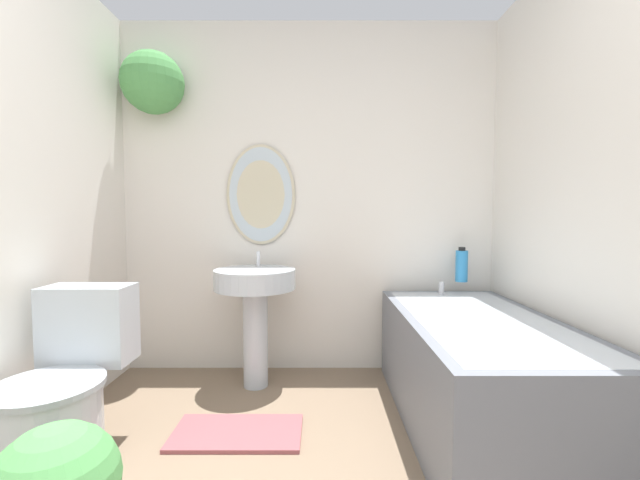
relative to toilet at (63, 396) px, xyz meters
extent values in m
cube|color=silver|center=(1.01, 1.15, 0.88)|extent=(2.68, 0.06, 2.40)
ellipsoid|color=beige|center=(0.68, 1.10, 0.91)|extent=(0.47, 0.02, 0.69)
ellipsoid|color=silver|center=(0.68, 1.10, 0.91)|extent=(0.43, 0.01, 0.65)
cylinder|color=#47474C|center=(-0.01, 1.00, 1.72)|extent=(0.18, 0.18, 0.10)
sphere|color=#4C934C|center=(-0.01, 1.00, 1.63)|extent=(0.40, 0.40, 0.40)
cube|color=silver|center=(2.32, -0.03, 0.88)|extent=(0.06, 2.41, 2.40)
cylinder|color=silver|center=(0.00, -0.09, -0.13)|extent=(0.39, 0.39, 0.39)
cylinder|color=#A0A9B1|center=(0.00, -0.09, 0.08)|extent=(0.42, 0.42, 0.02)
cube|color=silver|center=(0.00, 0.20, 0.25)|extent=(0.39, 0.20, 0.36)
cylinder|color=silver|center=(0.68, 0.82, -0.01)|extent=(0.15, 0.15, 0.62)
cylinder|color=silver|center=(0.68, 0.82, 0.37)|extent=(0.51, 0.51, 0.12)
cylinder|color=silver|center=(0.68, 0.96, 0.48)|extent=(0.02, 0.02, 0.10)
cube|color=slate|center=(1.89, 0.34, -0.04)|extent=(0.75, 1.45, 0.56)
cube|color=silver|center=(1.89, 0.34, 0.22)|extent=(0.65, 1.35, 0.04)
cylinder|color=silver|center=(1.89, 0.97, 0.28)|extent=(0.04, 0.04, 0.08)
cylinder|color=#2D84C6|center=(2.03, 0.98, 0.43)|extent=(0.08, 0.08, 0.21)
cylinder|color=black|center=(2.03, 0.98, 0.54)|extent=(0.04, 0.04, 0.02)
cube|color=#934C51|center=(0.68, 0.26, -0.31)|extent=(0.63, 0.33, 0.02)
camera|label=1|loc=(1.09, -1.61, 0.75)|focal=22.00mm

